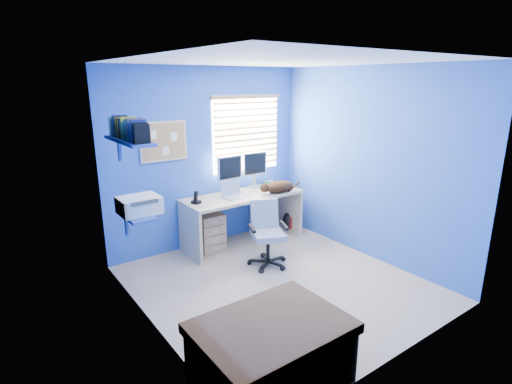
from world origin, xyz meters
TOP-DOWN VIEW (x-y plane):
  - floor at (0.00, 0.00)m, footprint 3.00×3.20m
  - ceiling at (0.00, 0.00)m, footprint 3.00×3.20m
  - wall_back at (0.00, 1.60)m, footprint 3.00×0.01m
  - wall_front at (0.00, -1.60)m, footprint 3.00×0.01m
  - wall_left at (-1.50, 0.00)m, footprint 0.01×3.20m
  - wall_right at (1.50, 0.00)m, footprint 0.01×3.20m
  - desk at (0.36, 1.26)m, footprint 1.75×0.65m
  - laptop at (0.21, 1.21)m, footprint 0.35×0.29m
  - monitor_left at (0.26, 1.46)m, footprint 0.41×0.14m
  - monitor_right at (0.72, 1.49)m, footprint 0.41×0.14m
  - phone at (-0.38, 1.26)m, footprint 0.13×0.14m
  - mug at (0.88, 1.35)m, footprint 0.10×0.09m
  - cd_spindle at (0.97, 1.45)m, footprint 0.13×0.13m
  - cat at (0.86, 1.05)m, footprint 0.49×0.29m
  - tower_pc at (0.79, 1.36)m, footprint 0.21×0.45m
  - drawer_boxes at (-0.17, 1.29)m, footprint 0.35×0.28m
  - yellow_book at (0.65, 1.16)m, footprint 0.03×0.17m
  - backpack at (1.25, 1.25)m, footprint 0.31×0.27m
  - bed_corner at (-1.04, -1.20)m, footprint 1.11×0.79m
  - office_chair at (0.22, 0.50)m, footprint 0.63×0.63m
  - window_blinds at (0.65, 1.57)m, footprint 1.15×0.05m
  - corkboard at (-0.65, 1.58)m, footprint 0.64×0.02m
  - wall_shelves at (-1.35, 0.75)m, footprint 0.42×0.90m

SIDE VIEW (x-z plane):
  - floor at x=0.00m, z-range 0.00..0.00m
  - yellow_book at x=0.65m, z-range 0.00..0.24m
  - backpack at x=1.25m, z-range 0.00..0.32m
  - tower_pc at x=0.79m, z-range 0.00..0.45m
  - bed_corner at x=-1.04m, z-range 0.00..0.53m
  - drawer_boxes at x=-0.17m, z-range 0.00..0.54m
  - office_chair at x=0.22m, z-range -0.10..0.73m
  - desk at x=0.36m, z-range 0.00..0.74m
  - cd_spindle at x=0.97m, z-range 0.74..0.81m
  - mug at x=0.88m, z-range 0.74..0.84m
  - cat at x=0.86m, z-range 0.74..0.91m
  - phone at x=-0.38m, z-range 0.74..0.91m
  - laptop at x=0.21m, z-range 0.74..0.96m
  - monitor_left at x=0.26m, z-range 0.74..1.28m
  - monitor_right at x=0.72m, z-range 0.74..1.28m
  - wall_back at x=0.00m, z-range 0.00..2.50m
  - wall_front at x=0.00m, z-range 0.00..2.50m
  - wall_left at x=-1.50m, z-range 0.00..2.50m
  - wall_right at x=1.50m, z-range 0.00..2.50m
  - wall_shelves at x=-1.35m, z-range 0.91..1.96m
  - corkboard at x=-0.65m, z-range 1.29..1.81m
  - window_blinds at x=0.65m, z-range 1.00..2.10m
  - ceiling at x=0.00m, z-range 2.50..2.50m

